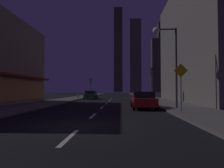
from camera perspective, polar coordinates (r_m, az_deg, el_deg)
name	(u,v)px	position (r m, az deg, el deg)	size (l,w,h in m)	color
ground_plane	(113,98)	(40.19, 0.33, -4.19)	(78.00, 136.00, 0.10)	black
sidewalk_right	(146,97)	(40.50, 10.30, -3.96)	(4.00, 76.00, 0.15)	#605E59
sidewalk_left	(81,97)	(41.09, -9.49, -3.94)	(4.00, 76.00, 0.15)	#605E59
lane_marking_center	(104,105)	(19.26, -2.36, -6.56)	(0.16, 28.20, 0.01)	silver
building_apartment_right	(221,42)	(27.97, 30.51, 11.00)	(11.00, 20.00, 15.37)	slate
skyscraper_distant_tall	(118,50)	(157.99, 1.93, 10.45)	(7.13, 5.82, 70.47)	#423F31
skyscraper_distant_mid	(135,56)	(149.37, 7.16, 8.67)	(8.99, 5.32, 57.66)	brown
skyscraper_distant_short	(158,66)	(128.55, 13.93, 5.50)	(8.49, 5.87, 35.84)	#514D3D
skyscraper_distant_slender	(161,58)	(162.97, 14.81, 7.87)	(5.25, 8.91, 57.89)	#3E3A2E
car_parked_near	(143,100)	(16.06, 9.54, -4.85)	(1.98, 4.24, 1.45)	#B21919
car_parked_far	(91,95)	(32.88, -6.54, -3.32)	(1.98, 4.24, 1.45)	#1E722D
fire_hydrant_far_left	(78,96)	(33.36, -10.44, -3.77)	(0.42, 0.30, 0.65)	#B2B2B2
traffic_light_near_right	(152,77)	(23.25, 12.15, 2.15)	(0.32, 0.48, 4.20)	#2D2D2D
traffic_light_far_left	(91,83)	(44.30, -6.59, 0.24)	(0.32, 0.48, 4.20)	#2D2D2D
street_lamp_right	(166,47)	(15.99, 16.24, 10.79)	(1.96, 0.56, 6.58)	#38383D
pedestrian_crossing_sign	(181,83)	(12.80, 20.43, 0.19)	(0.91, 0.08, 3.15)	slate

